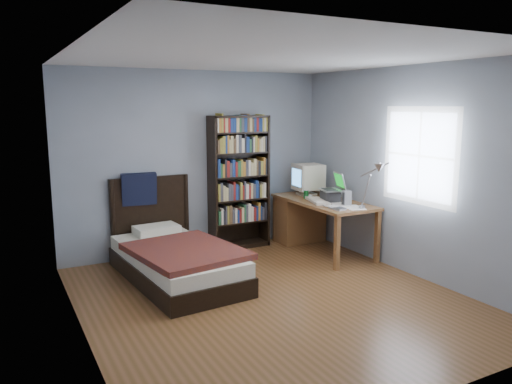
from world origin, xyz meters
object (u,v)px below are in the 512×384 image
at_px(desk, 305,216).
at_px(soda_can, 306,195).
at_px(keyboard, 318,201).
at_px(crt_monitor, 307,177).
at_px(bookshelf, 239,182).
at_px(bed, 174,257).
at_px(desk_lamp, 377,173).
at_px(speaker, 347,198).
at_px(laptop, 331,193).

height_order(desk, soda_can, soda_can).
bearing_deg(keyboard, crt_monitor, 86.64).
relative_size(desk, bookshelf, 0.85).
xyz_separation_m(desk, keyboard, (-0.15, -0.52, 0.33)).
distance_m(crt_monitor, soda_can, 0.38).
bearing_deg(bed, soda_can, 7.60).
height_order(keyboard, bookshelf, bookshelf).
xyz_separation_m(crt_monitor, desk_lamp, (-0.07, -1.56, 0.26)).
bearing_deg(speaker, bed, -177.08).
distance_m(desk_lamp, keyboard, 1.13).
relative_size(soda_can, bookshelf, 0.06).
height_order(desk, keyboard, keyboard).
height_order(soda_can, bookshelf, bookshelf).
bearing_deg(speaker, desk_lamp, -85.01).
bearing_deg(crt_monitor, keyboard, -109.67).
relative_size(laptop, bookshelf, 0.21).
relative_size(desk, bed, 0.76).
relative_size(keyboard, speaker, 2.58).
height_order(crt_monitor, desk_lamp, desk_lamp).
height_order(crt_monitor, laptop, crt_monitor).
xyz_separation_m(bookshelf, bed, (-1.26, -0.80, -0.69)).
xyz_separation_m(speaker, soda_can, (-0.20, 0.65, -0.04)).
bearing_deg(desk_lamp, laptop, 84.72).
bearing_deg(bookshelf, desk, -17.60).
bearing_deg(bookshelf, crt_monitor, -15.48).
distance_m(laptop, bookshelf, 1.31).
distance_m(desk, desk_lamp, 1.74).
bearing_deg(keyboard, bed, -164.13).
xyz_separation_m(desk, speaker, (0.06, -0.88, 0.41)).
bearing_deg(desk_lamp, soda_can, 95.05).
bearing_deg(speaker, keyboard, 132.00).
bearing_deg(desk_lamp, bed, 154.72).
bearing_deg(bed, laptop, -0.95).
xyz_separation_m(speaker, bookshelf, (-0.99, 1.18, 0.12)).
bearing_deg(desk, bookshelf, 162.40).
height_order(soda_can, bed, bed).
height_order(keyboard, soda_can, soda_can).
xyz_separation_m(crt_monitor, soda_can, (-0.19, -0.26, -0.20)).
relative_size(laptop, bed, 0.19).
height_order(desk, bookshelf, bookshelf).
height_order(desk, desk_lamp, desk_lamp).
height_order(desk, bed, bed).
bearing_deg(keyboard, bookshelf, 150.14).
xyz_separation_m(laptop, desk_lamp, (-0.09, -0.99, 0.41)).
xyz_separation_m(crt_monitor, laptop, (0.02, -0.57, -0.15)).
distance_m(keyboard, speaker, 0.42).
xyz_separation_m(desk_lamp, bookshelf, (-0.91, 1.83, -0.30)).
relative_size(desk, laptop, 4.11).
distance_m(crt_monitor, speaker, 0.92).
bearing_deg(soda_can, keyboard, -91.21).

